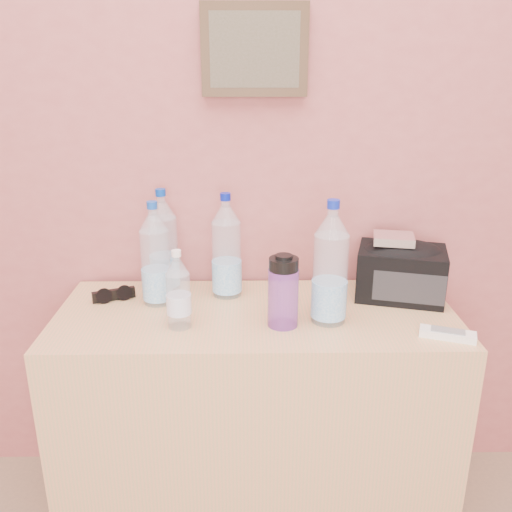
{
  "coord_description": "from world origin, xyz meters",
  "views": [
    {
      "loc": [
        -0.0,
        0.36,
        1.36
      ],
      "look_at": [
        0.02,
        1.71,
        0.88
      ],
      "focal_mm": 38.0,
      "sensor_mm": 36.0,
      "label": 1
    }
  ],
  "objects_px": {
    "pet_large_d": "(330,269)",
    "sunglasses": "(114,295)",
    "pet_large_b": "(164,246)",
    "pet_large_c": "(226,251)",
    "pet_large_a": "(156,259)",
    "pet_small": "(178,294)",
    "toiletry_bag": "(401,270)",
    "nalgene_bottle": "(283,291)",
    "dresser": "(256,417)",
    "ac_remote": "(448,334)",
    "foil_packet": "(394,239)"
  },
  "relations": [
    {
      "from": "pet_large_d",
      "to": "sunglasses",
      "type": "xyz_separation_m",
      "value": [
        -0.62,
        0.15,
        -0.13
      ]
    },
    {
      "from": "pet_large_b",
      "to": "pet_large_c",
      "type": "xyz_separation_m",
      "value": [
        0.19,
        -0.05,
        -0.0
      ]
    },
    {
      "from": "pet_large_a",
      "to": "sunglasses",
      "type": "bearing_deg",
      "value": 172.04
    },
    {
      "from": "pet_small",
      "to": "toiletry_bag",
      "type": "bearing_deg",
      "value": 16.75
    },
    {
      "from": "nalgene_bottle",
      "to": "sunglasses",
      "type": "bearing_deg",
      "value": 160.76
    },
    {
      "from": "pet_large_b",
      "to": "toiletry_bag",
      "type": "distance_m",
      "value": 0.72
    },
    {
      "from": "dresser",
      "to": "ac_remote",
      "type": "height_order",
      "value": "ac_remote"
    },
    {
      "from": "pet_large_d",
      "to": "nalgene_bottle",
      "type": "relative_size",
      "value": 1.7
    },
    {
      "from": "pet_large_a",
      "to": "pet_large_c",
      "type": "relative_size",
      "value": 0.97
    },
    {
      "from": "pet_large_c",
      "to": "ac_remote",
      "type": "height_order",
      "value": "pet_large_c"
    },
    {
      "from": "pet_large_b",
      "to": "foil_packet",
      "type": "bearing_deg",
      "value": -6.0
    },
    {
      "from": "ac_remote",
      "to": "foil_packet",
      "type": "bearing_deg",
      "value": 127.85
    },
    {
      "from": "pet_large_c",
      "to": "pet_large_b",
      "type": "bearing_deg",
      "value": 164.9
    },
    {
      "from": "pet_large_a",
      "to": "sunglasses",
      "type": "height_order",
      "value": "pet_large_a"
    },
    {
      "from": "nalgene_bottle",
      "to": "toiletry_bag",
      "type": "distance_m",
      "value": 0.41
    },
    {
      "from": "pet_small",
      "to": "ac_remote",
      "type": "xyz_separation_m",
      "value": [
        0.69,
        -0.07,
        -0.08
      ]
    },
    {
      "from": "pet_large_a",
      "to": "pet_large_b",
      "type": "distance_m",
      "value": 0.11
    },
    {
      "from": "pet_large_c",
      "to": "nalgene_bottle",
      "type": "xyz_separation_m",
      "value": [
        0.16,
        -0.21,
        -0.04
      ]
    },
    {
      "from": "dresser",
      "to": "nalgene_bottle",
      "type": "distance_m",
      "value": 0.46
    },
    {
      "from": "sunglasses",
      "to": "toiletry_bag",
      "type": "xyz_separation_m",
      "value": [
        0.85,
        0.01,
        0.07
      ]
    },
    {
      "from": "pet_large_c",
      "to": "nalgene_bottle",
      "type": "distance_m",
      "value": 0.26
    },
    {
      "from": "pet_small",
      "to": "ac_remote",
      "type": "bearing_deg",
      "value": -6.04
    },
    {
      "from": "pet_large_d",
      "to": "toiletry_bag",
      "type": "bearing_deg",
      "value": 34.42
    },
    {
      "from": "sunglasses",
      "to": "toiletry_bag",
      "type": "bearing_deg",
      "value": -21.71
    },
    {
      "from": "pet_large_b",
      "to": "nalgene_bottle",
      "type": "xyz_separation_m",
      "value": [
        0.35,
        -0.26,
        -0.04
      ]
    },
    {
      "from": "dresser",
      "to": "pet_large_d",
      "type": "relative_size",
      "value": 3.33
    },
    {
      "from": "dresser",
      "to": "pet_large_d",
      "type": "bearing_deg",
      "value": -16.41
    },
    {
      "from": "ac_remote",
      "to": "pet_large_d",
      "type": "bearing_deg",
      "value": -179.32
    },
    {
      "from": "nalgene_bottle",
      "to": "foil_packet",
      "type": "bearing_deg",
      "value": 29.36
    },
    {
      "from": "pet_large_c",
      "to": "nalgene_bottle",
      "type": "bearing_deg",
      "value": -52.89
    },
    {
      "from": "pet_large_c",
      "to": "ac_remote",
      "type": "xyz_separation_m",
      "value": [
        0.57,
        -0.28,
        -0.13
      ]
    },
    {
      "from": "pet_large_a",
      "to": "pet_large_d",
      "type": "xyz_separation_m",
      "value": [
        0.48,
        -0.13,
        0.02
      ]
    },
    {
      "from": "pet_large_b",
      "to": "foil_packet",
      "type": "distance_m",
      "value": 0.69
    },
    {
      "from": "sunglasses",
      "to": "pet_small",
      "type": "bearing_deg",
      "value": -61.92
    },
    {
      "from": "toiletry_bag",
      "to": "foil_packet",
      "type": "xyz_separation_m",
      "value": [
        -0.03,
        0.0,
        0.1
      ]
    },
    {
      "from": "pet_small",
      "to": "pet_large_a",
      "type": "bearing_deg",
      "value": 117.55
    },
    {
      "from": "pet_large_c",
      "to": "sunglasses",
      "type": "distance_m",
      "value": 0.36
    },
    {
      "from": "dresser",
      "to": "foil_packet",
      "type": "bearing_deg",
      "value": 14.6
    },
    {
      "from": "ac_remote",
      "to": "foil_packet",
      "type": "relative_size",
      "value": 1.21
    },
    {
      "from": "nalgene_bottle",
      "to": "foil_packet",
      "type": "xyz_separation_m",
      "value": [
        0.33,
        0.19,
        0.08
      ]
    },
    {
      "from": "pet_large_c",
      "to": "pet_small",
      "type": "distance_m",
      "value": 0.25
    },
    {
      "from": "nalgene_bottle",
      "to": "sunglasses",
      "type": "distance_m",
      "value": 0.53
    },
    {
      "from": "dresser",
      "to": "pet_large_b",
      "type": "distance_m",
      "value": 0.59
    },
    {
      "from": "ac_remote",
      "to": "toiletry_bag",
      "type": "xyz_separation_m",
      "value": [
        -0.06,
        0.26,
        0.08
      ]
    },
    {
      "from": "pet_small",
      "to": "toiletry_bag",
      "type": "distance_m",
      "value": 0.66
    },
    {
      "from": "pet_large_b",
      "to": "toiletry_bag",
      "type": "relative_size",
      "value": 1.26
    },
    {
      "from": "pet_small",
      "to": "nalgene_bottle",
      "type": "distance_m",
      "value": 0.27
    },
    {
      "from": "nalgene_bottle",
      "to": "pet_large_a",
      "type": "bearing_deg",
      "value": 156.84
    },
    {
      "from": "pet_large_b",
      "to": "nalgene_bottle",
      "type": "relative_size",
      "value": 1.58
    },
    {
      "from": "pet_large_d",
      "to": "ac_remote",
      "type": "distance_m",
      "value": 0.34
    }
  ]
}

